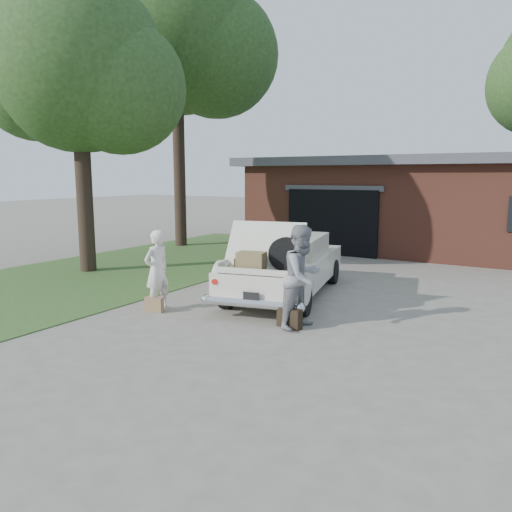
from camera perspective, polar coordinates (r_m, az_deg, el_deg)
The scene contains 10 objects.
ground at distance 9.56m, azimuth -1.89°, elevation -7.02°, with size 90.00×90.00×0.00m, color gray.
grass_strip at distance 15.23m, azimuth -13.08°, elevation -1.10°, with size 6.00×16.00×0.02m, color #2D4C1E.
house at distance 19.59m, azimuth 19.46°, elevation 5.76°, with size 12.80×7.80×3.30m.
tree_left at distance 14.80m, azimuth -19.52°, elevation 19.14°, with size 5.36×4.66×7.93m.
tree_back at distance 19.77m, azimuth -8.89°, elevation 23.26°, with size 6.86×5.96×10.83m.
sedan at distance 11.16m, azimuth 3.35°, elevation -1.05°, with size 2.75×4.93×1.77m.
woman_left at distance 10.13m, azimuth -11.26°, elevation -1.59°, with size 0.59×0.39×1.61m, color white.
woman_right at distance 8.76m, azimuth 5.36°, elevation -2.39°, with size 0.89×0.69×1.83m, color gray.
suitcase_left at distance 10.09m, azimuth -11.56°, elevation -5.47°, with size 0.38×0.12×0.29m, color #95724B.
suitcase_right at distance 8.89m, azimuth 3.85°, elevation -7.09°, with size 0.46×0.15×0.36m, color black.
Camera 1 is at (5.04, -7.67, 2.67)m, focal length 35.00 mm.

